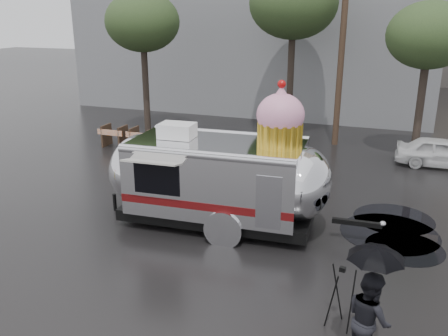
% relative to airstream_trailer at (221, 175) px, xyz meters
% --- Properties ---
extents(ground, '(120.00, 120.00, 0.00)m').
position_rel_airstream_trailer_xyz_m(ground, '(-0.62, -3.77, -1.55)').
color(ground, black).
rests_on(ground, ground).
extents(puddles, '(2.81, 4.08, 0.01)m').
position_rel_airstream_trailer_xyz_m(puddles, '(4.84, 1.26, -1.54)').
color(puddles, black).
rests_on(puddles, ground).
extents(grey_building, '(22.00, 12.00, 13.00)m').
position_rel_airstream_trailer_xyz_m(grey_building, '(-4.62, 20.23, 4.95)').
color(grey_building, slate).
rests_on(grey_building, ground).
extents(utility_pole, '(1.60, 0.28, 9.00)m').
position_rel_airstream_trailer_xyz_m(utility_pole, '(1.88, 10.23, 3.08)').
color(utility_pole, '#473323').
rests_on(utility_pole, ground).
extents(tree_left, '(3.64, 3.64, 6.95)m').
position_rel_airstream_trailer_xyz_m(tree_left, '(-7.62, 9.23, 3.94)').
color(tree_left, '#382D26').
rests_on(tree_left, ground).
extents(tree_mid, '(4.20, 4.20, 8.03)m').
position_rel_airstream_trailer_xyz_m(tree_mid, '(-0.62, 11.23, 4.79)').
color(tree_mid, '#382D26').
rests_on(tree_mid, ground).
extents(tree_right, '(3.36, 3.36, 6.42)m').
position_rel_airstream_trailer_xyz_m(tree_right, '(5.38, 9.23, 3.51)').
color(tree_right, '#382D26').
rests_on(tree_right, ground).
extents(barricade_row, '(4.30, 0.80, 1.00)m').
position_rel_airstream_trailer_xyz_m(barricade_row, '(-6.17, 6.19, -1.02)').
color(barricade_row, '#473323').
rests_on(barricade_row, ground).
extents(airstream_trailer, '(8.17, 3.42, 4.40)m').
position_rel_airstream_trailer_xyz_m(airstream_trailer, '(0.00, 0.00, 0.00)').
color(airstream_trailer, silver).
rests_on(airstream_trailer, ground).
extents(person_right, '(0.87, 1.00, 1.83)m').
position_rel_airstream_trailer_xyz_m(person_right, '(4.50, -4.56, -0.63)').
color(person_right, black).
rests_on(person_right, ground).
extents(umbrella_black, '(1.18, 1.18, 2.36)m').
position_rel_airstream_trailer_xyz_m(umbrella_black, '(4.50, -4.56, 0.41)').
color(umbrella_black, black).
rests_on(umbrella_black, ground).
extents(tripod, '(0.53, 0.55, 1.34)m').
position_rel_airstream_trailer_xyz_m(tripod, '(3.91, -3.67, -0.78)').
color(tripod, black).
rests_on(tripod, ground).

